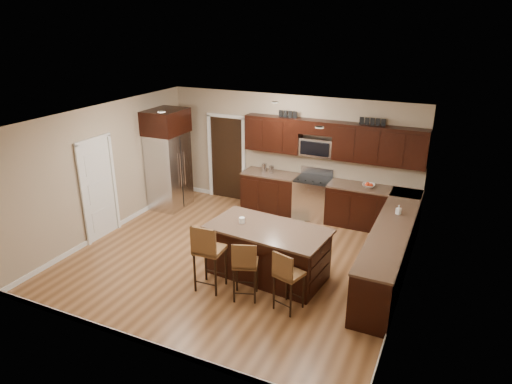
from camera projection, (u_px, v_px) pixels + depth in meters
The scene contains 23 objects.
floor at pixel (237, 258), 8.68m from camera, with size 6.00×6.00×0.00m, color #916039.
ceiling at pixel (234, 118), 7.72m from camera, with size 6.00×6.00×0.00m, color silver.
wall_back at pixel (290, 154), 10.53m from camera, with size 6.00×6.00×0.00m, color tan.
wall_left at pixel (106, 170), 9.37m from camera, with size 5.50×5.50×0.00m, color tan.
wall_right at pixel (409, 221), 7.03m from camera, with size 5.50×5.50×0.00m, color tan.
base_cabinets at pixel (355, 225), 9.00m from camera, with size 4.02×3.96×0.92m.
upper_cabinets at pixel (333, 139), 9.81m from camera, with size 4.00×0.33×0.80m.
range at pixel (312, 198), 10.33m from camera, with size 0.76×0.64×1.11m.
microwave at pixel (317, 147), 10.05m from camera, with size 0.76×0.31×0.40m, color silver.
doorway at pixel (227, 158), 11.28m from camera, with size 0.85×0.03×2.06m, color black.
pantry_door at pixel (98, 190), 9.23m from camera, with size 0.03×0.80×2.04m, color white.
letter_decor at pixel (328, 118), 9.70m from camera, with size 2.20×0.03×0.15m, color black, non-canonical shape.
island at pixel (268, 253), 7.98m from camera, with size 2.18×1.30×0.92m.
stool_left at pixel (208, 250), 7.42m from camera, with size 0.47×0.47×1.20m.
stool_mid at pixel (245, 264), 7.20m from camera, with size 0.50×0.50×1.04m.
stool_right at pixel (287, 274), 6.93m from camera, with size 0.47×0.47×1.02m.
refrigerator at pixel (168, 158), 10.67m from camera, with size 0.79×0.96×2.35m.
floor_mat at pixel (283, 221), 10.25m from camera, with size 0.94×0.63×0.01m, color brown.
fruit_bowl at pixel (369, 186), 9.67m from camera, with size 0.27×0.27×0.07m, color silver.
soap_bottle at pixel (399, 210), 8.33m from camera, with size 0.08×0.08×0.18m, color #B2B2B2.
canister_tall at pixel (264, 168), 10.60m from camera, with size 0.12×0.12×0.20m, color silver.
canister_short at pixel (272, 169), 10.53m from camera, with size 0.11×0.11×0.17m, color silver.
island_jar at pixel (242, 220), 7.98m from camera, with size 0.10×0.10×0.10m, color white.
Camera 1 is at (3.54, -6.80, 4.29)m, focal length 32.00 mm.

